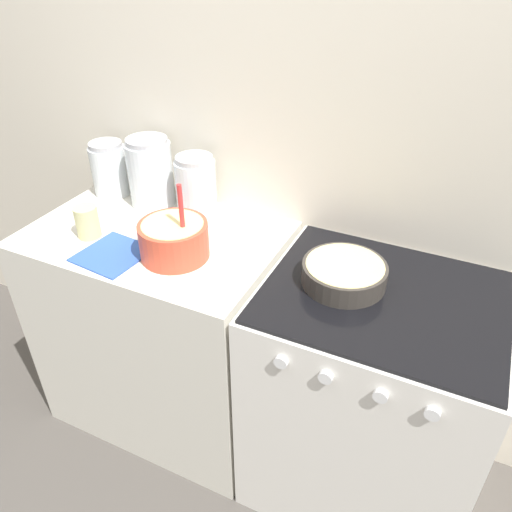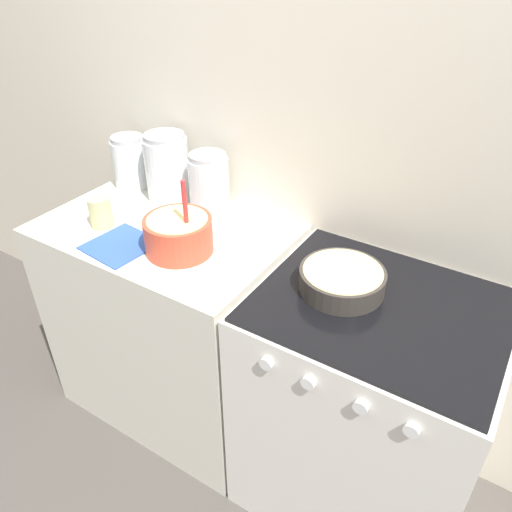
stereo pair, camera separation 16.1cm
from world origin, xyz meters
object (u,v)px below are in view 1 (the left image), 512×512
mixing_bowl (174,238)px  storage_jar_right (196,190)px  storage_jar_left (110,172)px  storage_jar_middle (151,176)px  stove (366,397)px  tin_can (87,222)px  baking_pan (344,273)px

mixing_bowl → storage_jar_right: 0.30m
storage_jar_left → storage_jar_middle: storage_jar_middle is taller
stove → storage_jar_right: 0.98m
storage_jar_middle → storage_jar_right: 0.21m
tin_can → mixing_bowl: bearing=3.9°
baking_pan → tin_can: (-0.91, -0.12, 0.02)m
mixing_bowl → storage_jar_middle: size_ratio=1.01×
baking_pan → storage_jar_right: (-0.65, 0.20, 0.06)m
mixing_bowl → storage_jar_middle: 0.41m
baking_pan → storage_jar_right: bearing=163.2°
storage_jar_middle → storage_jar_right: bearing=0.0°
stove → baking_pan: (-0.13, 0.01, 0.50)m
mixing_bowl → storage_jar_right: (-0.09, 0.29, 0.03)m
baking_pan → storage_jar_right: 0.68m
storage_jar_left → storage_jar_right: size_ratio=0.94×
storage_jar_right → baking_pan: bearing=-16.8°
mixing_bowl → baking_pan: 0.57m
baking_pan → storage_jar_middle: 0.88m
stove → tin_can: bearing=-173.9°
storage_jar_left → tin_can: 0.35m
storage_jar_left → storage_jar_middle: size_ratio=0.82×
storage_jar_middle → storage_jar_right: size_ratio=1.15×
storage_jar_left → storage_jar_right: (0.41, 0.00, 0.01)m
baking_pan → mixing_bowl: bearing=-170.4°
storage_jar_left → mixing_bowl: bearing=-30.3°
storage_jar_left → tin_can: size_ratio=1.89×
mixing_bowl → storage_jar_middle: mixing_bowl is taller
mixing_bowl → baking_pan: size_ratio=1.04×
mixing_bowl → tin_can: (-0.35, -0.02, -0.01)m
tin_can → storage_jar_left: bearing=115.0°
storage_jar_right → tin_can: bearing=-130.1°
baking_pan → stove: bearing=-2.9°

